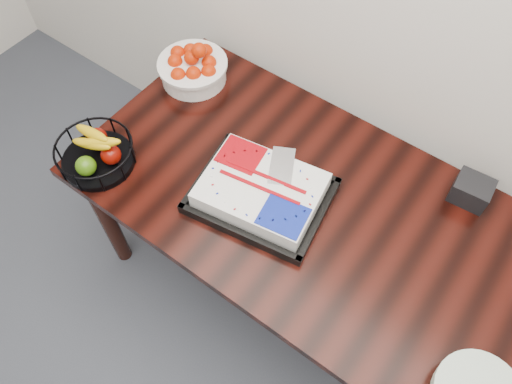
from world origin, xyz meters
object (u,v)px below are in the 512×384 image
Objects in this scene: table at (318,221)px; fruit_basket at (95,152)px; napkin_box at (471,191)px; tangerine_bowl at (192,64)px; cake_tray at (261,192)px.

table is 0.85m from fruit_basket.
napkin_box reaches higher than table.
table is 0.55m from napkin_box.
tangerine_bowl reaches higher than fruit_basket.
tangerine_bowl is 0.55m from fruit_basket.
table is 3.48× the size of cake_tray.
cake_tray is 0.74m from napkin_box.
table is 0.25m from cake_tray.
cake_tray is (-0.19, -0.09, 0.13)m from table.
cake_tray is at bearing 21.59° from fruit_basket.
tangerine_bowl reaches higher than napkin_box.
cake_tray is 1.82× the size of fruit_basket.
fruit_basket reaches higher than napkin_box.
napkin_box is at bearing 41.36° from table.
fruit_basket is at bearing -158.41° from cake_tray.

